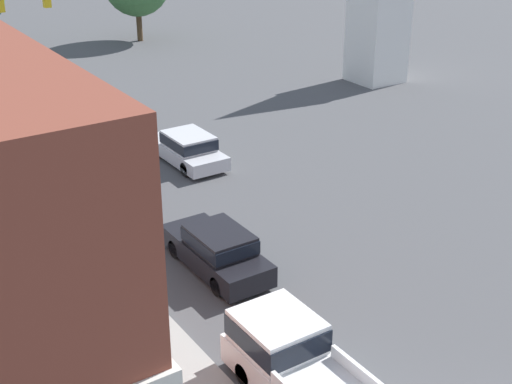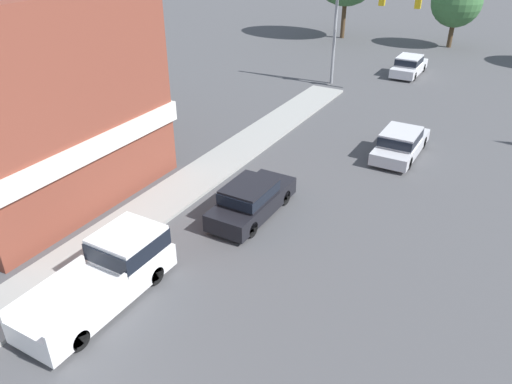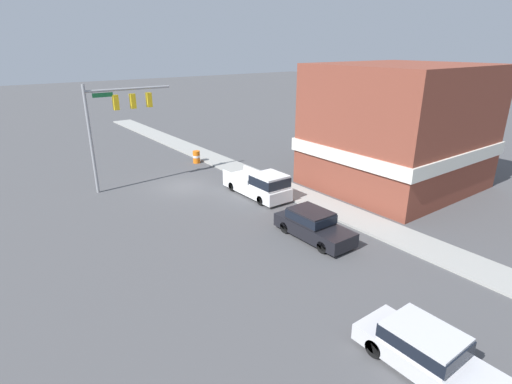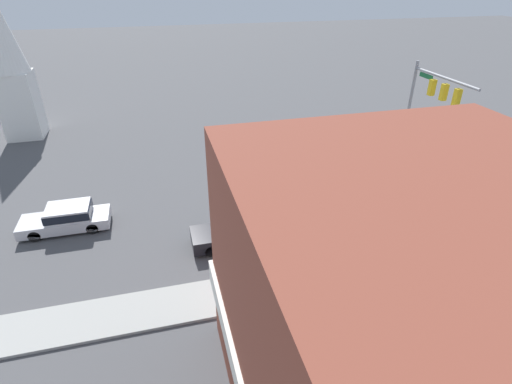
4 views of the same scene
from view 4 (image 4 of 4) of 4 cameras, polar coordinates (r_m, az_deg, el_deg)
The scene contains 8 objects.
ground_plane at distance 28.06m, azimuth 21.33°, elevation -1.04°, with size 200.00×200.00×0.00m, color #4C4C4F.
sidewalk_curb at distance 24.45m, azimuth 28.67°, elevation -7.36°, with size 2.40×60.00×0.14m.
near_signal_assembly at distance 30.17m, azimuth 23.56°, elevation 12.24°, with size 6.24×0.49×7.67m.
car_lead at distance 21.75m, azimuth -2.67°, elevation -5.50°, with size 1.83×4.77×1.58m.
car_oncoming at distance 25.35m, azimuth -25.41°, elevation -3.28°, with size 1.92×4.88×1.47m.
pickup_truck_parked at distance 22.58m, azimuth 15.12°, elevation -4.78°, with size 2.02×5.61×1.93m.
corner_brick_building at distance 12.59m, azimuth 22.75°, elevation -18.52°, with size 11.58×10.28×8.89m.
church_steeple at distance 40.37m, azimuth -31.98°, elevation 15.61°, with size 3.22×3.22×12.62m.
Camera 4 is at (-19.31, 15.54, 13.16)m, focal length 28.00 mm.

